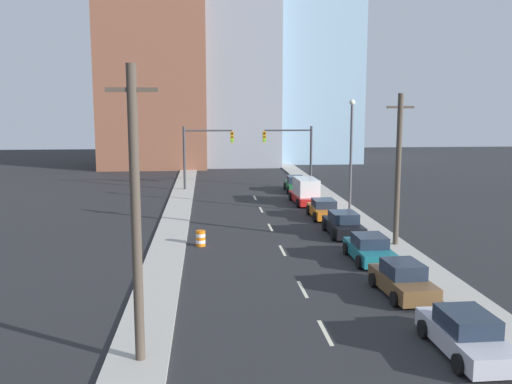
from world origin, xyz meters
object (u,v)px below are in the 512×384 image
at_px(traffic_signal_right, 297,148).
at_px(utility_pole_left_near, 136,215).
at_px(street_lamp, 351,149).
at_px(sedan_green, 295,184).
at_px(traffic_barrel, 201,238).
at_px(sedan_silver, 466,335).
at_px(sedan_teal, 369,249).
at_px(traffic_signal_left, 199,149).
at_px(sedan_brown, 403,280).
at_px(box_truck_red, 306,192).
at_px(utility_pole_right_mid, 398,169).
at_px(sedan_black, 343,225).
at_px(sedan_orange, 324,209).

distance_m(traffic_signal_right, utility_pole_left_near, 39.90).
height_order(street_lamp, sedan_green, street_lamp).
bearing_deg(utility_pole_left_near, traffic_barrel, 83.30).
height_order(utility_pole_left_near, sedan_silver, utility_pole_left_near).
distance_m(sedan_silver, sedan_teal, 11.68).
xyz_separation_m(traffic_signal_left, sedan_brown, (9.36, -32.49, -3.43)).
height_order(traffic_barrel, box_truck_red, box_truck_red).
distance_m(traffic_signal_left, sedan_green, 10.11).
bearing_deg(utility_pole_right_mid, traffic_barrel, 175.10).
height_order(traffic_signal_left, box_truck_red, traffic_signal_left).
bearing_deg(sedan_black, traffic_barrel, -166.77).
xyz_separation_m(utility_pole_right_mid, street_lamp, (-0.36, 9.66, 0.42)).
distance_m(traffic_barrel, sedan_black, 9.45).
height_order(traffic_barrel, sedan_orange, sedan_orange).
distance_m(traffic_signal_right, sedan_silver, 38.70).
bearing_deg(utility_pole_right_mid, traffic_signal_left, 116.71).
bearing_deg(sedan_black, sedan_brown, -90.77).
bearing_deg(utility_pole_left_near, sedan_green, 73.47).
bearing_deg(sedan_green, sedan_black, -87.08).
relative_size(traffic_signal_left, sedan_teal, 1.40).
xyz_separation_m(sedan_teal, box_truck_red, (-0.33, 18.11, 0.38)).
height_order(traffic_signal_left, street_lamp, street_lamp).
height_order(sedan_brown, sedan_orange, sedan_brown).
distance_m(utility_pole_left_near, sedan_orange, 26.11).
bearing_deg(sedan_green, traffic_signal_left, 171.23).
distance_m(utility_pole_right_mid, sedan_green, 22.46).
bearing_deg(sedan_orange, traffic_signal_right, 89.05).
relative_size(traffic_signal_left, utility_pole_left_near, 0.65).
bearing_deg(utility_pole_right_mid, sedan_orange, 106.06).
height_order(sedan_silver, box_truck_red, box_truck_red).
distance_m(utility_pole_right_mid, box_truck_red, 15.71).
distance_m(traffic_signal_right, sedan_brown, 32.67).
distance_m(sedan_brown, sedan_black, 11.85).
bearing_deg(sedan_orange, sedan_brown, -90.01).
bearing_deg(sedan_silver, traffic_barrel, 119.06).
bearing_deg(sedan_silver, sedan_teal, 88.91).
relative_size(utility_pole_right_mid, sedan_teal, 2.01).
bearing_deg(sedan_silver, utility_pole_right_mid, 79.38).
bearing_deg(box_truck_red, sedan_black, -90.05).
bearing_deg(utility_pole_left_near, traffic_signal_right, 73.68).
relative_size(sedan_orange, sedan_green, 0.95).
bearing_deg(street_lamp, sedan_orange, -159.22).
bearing_deg(street_lamp, traffic_signal_right, 97.58).
bearing_deg(utility_pole_left_near, sedan_silver, -1.36).
distance_m(traffic_barrel, sedan_brown, 13.25).
relative_size(traffic_signal_left, sedan_black, 1.35).
xyz_separation_m(sedan_black, sedan_green, (-0.21, 18.82, 0.01)).
height_order(utility_pole_right_mid, sedan_silver, utility_pole_right_mid).
bearing_deg(sedan_silver, box_truck_red, 89.62).
xyz_separation_m(utility_pole_right_mid, box_truck_red, (-2.82, 15.03, -3.61)).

